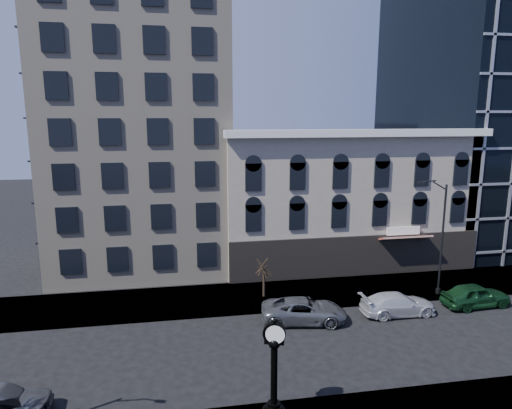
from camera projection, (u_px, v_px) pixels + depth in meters
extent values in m
plane|color=black|center=(234.00, 353.00, 26.54)|extent=(160.00, 160.00, 0.00)
cube|color=gray|center=(221.00, 299.00, 34.26)|extent=(160.00, 6.00, 0.12)
cube|color=#C2B49C|center=(138.00, 53.00, 40.21)|extent=(15.00, 15.00, 38.00)
cube|color=#A89D8B|center=(339.00, 197.00, 42.87)|extent=(22.00, 10.00, 12.00)
cube|color=white|center=(364.00, 133.00, 36.65)|extent=(22.60, 0.80, 0.60)
cube|color=black|center=(357.00, 256.00, 38.81)|extent=(22.00, 0.30, 3.60)
cube|color=maroon|center=(405.00, 238.00, 38.64)|extent=(4.50, 1.18, 0.55)
cube|color=black|center=(501.00, 111.00, 49.54)|extent=(20.00, 20.00, 28.00)
cylinder|color=black|center=(274.00, 407.00, 20.83)|extent=(0.78, 0.78, 0.20)
cylinder|color=black|center=(274.00, 404.00, 20.79)|extent=(0.59, 0.59, 0.16)
cylinder|color=black|center=(274.00, 374.00, 20.51)|extent=(0.31, 0.31, 2.84)
sphere|color=black|center=(274.00, 343.00, 20.21)|extent=(0.55, 0.55, 0.55)
cube|color=black|center=(274.00, 341.00, 20.19)|extent=(0.91, 0.48, 0.24)
cylinder|color=black|center=(274.00, 333.00, 20.12)|extent=(1.07, 0.61, 1.02)
cylinder|color=white|center=(275.00, 335.00, 19.96)|extent=(0.83, 0.29, 0.86)
cylinder|color=white|center=(274.00, 331.00, 20.28)|extent=(0.83, 0.29, 0.86)
sphere|color=black|center=(274.00, 321.00, 20.00)|extent=(0.20, 0.20, 0.20)
cylinder|color=black|center=(442.00, 240.00, 34.30)|extent=(0.16, 0.16, 8.50)
cylinder|color=black|center=(438.00, 291.00, 35.09)|extent=(0.36, 0.36, 0.40)
cube|color=black|center=(421.00, 182.00, 33.46)|extent=(0.57, 0.31, 0.14)
cylinder|color=#2E2217|center=(264.00, 282.00, 34.39)|extent=(0.20, 0.20, 2.23)
imported|color=black|center=(2.00, 408.00, 20.55)|extent=(4.20, 2.30, 1.31)
imported|color=#595B60|center=(304.00, 311.00, 30.46)|extent=(6.04, 3.54, 1.58)
imported|color=silver|center=(398.00, 304.00, 31.60)|extent=(5.25, 2.16, 1.52)
imported|color=#143F1E|center=(476.00, 295.00, 32.91)|extent=(5.07, 2.32, 1.69)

